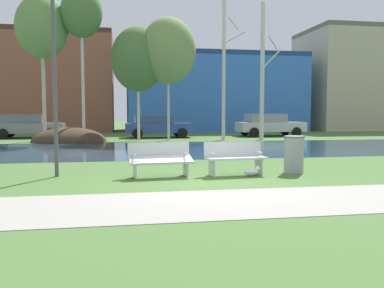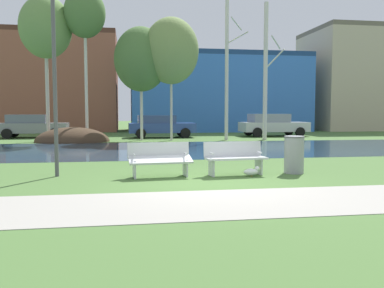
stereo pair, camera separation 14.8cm
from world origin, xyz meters
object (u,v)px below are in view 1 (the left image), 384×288
(seagull, at_px, (252,171))
(parked_hatch_third_silver, at_px, (269,124))
(trash_bin, at_px, (294,154))
(parked_sedan_second_blue, at_px, (157,126))
(parked_van_nearest_grey, at_px, (28,126))
(streetlamp, at_px, (54,47))
(bench_right, at_px, (235,157))
(bench_left, at_px, (160,158))

(seagull, relative_size, parked_hatch_third_silver, 0.10)
(trash_bin, height_order, seagull, trash_bin)
(parked_sedan_second_blue, bearing_deg, seagull, -86.72)
(parked_van_nearest_grey, xyz_separation_m, parked_sedan_second_blue, (8.24, -0.95, -0.02))
(seagull, height_order, streetlamp, streetlamp)
(trash_bin, height_order, streetlamp, streetlamp)
(parked_van_nearest_grey, bearing_deg, parked_hatch_third_silver, -2.43)
(streetlamp, bearing_deg, parked_van_nearest_grey, 104.20)
(parked_hatch_third_silver, bearing_deg, streetlamp, -125.96)
(streetlamp, bearing_deg, seagull, -9.57)
(parked_hatch_third_silver, bearing_deg, bench_right, -113.23)
(trash_bin, xyz_separation_m, parked_van_nearest_grey, (-10.50, 17.29, 0.27))
(bench_right, height_order, parked_sedan_second_blue, parked_sedan_second_blue)
(streetlamp, distance_m, parked_van_nearest_grey, 17.56)
(bench_left, height_order, parked_van_nearest_grey, parked_van_nearest_grey)
(bench_left, relative_size, parked_hatch_third_silver, 0.36)
(seagull, relative_size, parked_sedan_second_blue, 0.11)
(bench_left, xyz_separation_m, parked_hatch_third_silver, (9.13, 16.68, 0.34))
(bench_right, bearing_deg, parked_van_nearest_grey, 116.99)
(trash_bin, xyz_separation_m, parked_sedan_second_blue, (-2.26, 16.34, 0.25))
(parked_sedan_second_blue, relative_size, parked_hatch_third_silver, 0.94)
(parked_hatch_third_silver, bearing_deg, bench_left, -118.69)
(bench_left, bearing_deg, parked_hatch_third_silver, 61.31)
(parked_van_nearest_grey, bearing_deg, parked_sedan_second_blue, -6.59)
(parked_van_nearest_grey, distance_m, parked_hatch_third_silver, 16.01)
(streetlamp, xyz_separation_m, parked_hatch_third_silver, (11.73, 16.18, -2.47))
(parked_van_nearest_grey, xyz_separation_m, parked_hatch_third_silver, (16.00, -0.68, 0.02))
(bench_right, relative_size, trash_bin, 1.64)
(seagull, distance_m, streetlamp, 5.91)
(parked_van_nearest_grey, bearing_deg, seagull, -62.53)
(streetlamp, bearing_deg, trash_bin, -3.98)
(parked_van_nearest_grey, relative_size, parked_sedan_second_blue, 0.99)
(seagull, bearing_deg, parked_sedan_second_blue, 93.28)
(trash_bin, distance_m, parked_van_nearest_grey, 20.23)
(seagull, xyz_separation_m, parked_hatch_third_silver, (6.80, 17.01, 0.68))
(seagull, xyz_separation_m, parked_sedan_second_blue, (-0.96, 16.74, 0.64))
(bench_left, relative_size, trash_bin, 1.64)
(parked_sedan_second_blue, height_order, parked_hatch_third_silver, parked_hatch_third_silver)
(bench_left, height_order, streetlamp, streetlamp)
(bench_left, height_order, trash_bin, trash_bin)
(seagull, bearing_deg, parked_van_nearest_grey, 117.47)
(bench_right, height_order, trash_bin, trash_bin)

